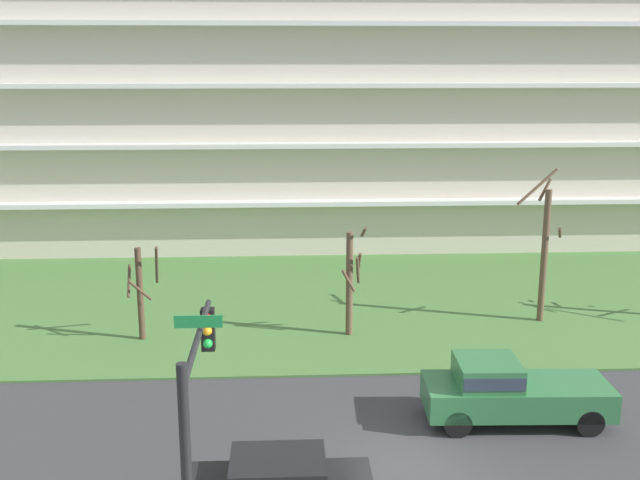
{
  "coord_description": "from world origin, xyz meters",
  "views": [
    {
      "loc": [
        -2.99,
        -17.53,
        10.43
      ],
      "look_at": [
        -1.83,
        6.0,
        4.78
      ],
      "focal_mm": 41.99,
      "sensor_mm": 36.0,
      "label": 1
    }
  ],
  "objects_px": {
    "pickup_green_near_left": "(509,390)",
    "tree_left": "(351,281)",
    "tree_far_left": "(141,291)",
    "traffic_signal_mast": "(197,429)",
    "tree_center": "(544,249)"
  },
  "relations": [
    {
      "from": "tree_far_left",
      "to": "traffic_signal_mast",
      "type": "height_order",
      "value": "traffic_signal_mast"
    },
    {
      "from": "tree_left",
      "to": "traffic_signal_mast",
      "type": "xyz_separation_m",
      "value": [
        -4.15,
        -14.95,
        1.72
      ]
    },
    {
      "from": "tree_left",
      "to": "tree_center",
      "type": "bearing_deg",
      "value": 9.18
    },
    {
      "from": "tree_center",
      "to": "tree_left",
      "type": "bearing_deg",
      "value": -170.82
    },
    {
      "from": "tree_center",
      "to": "pickup_green_near_left",
      "type": "xyz_separation_m",
      "value": [
        -3.9,
        -8.59,
        -2.05
      ]
    },
    {
      "from": "tree_left",
      "to": "pickup_green_near_left",
      "type": "bearing_deg",
      "value": -61.25
    },
    {
      "from": "pickup_green_near_left",
      "to": "tree_left",
      "type": "bearing_deg",
      "value": -59.24
    },
    {
      "from": "tree_far_left",
      "to": "pickup_green_near_left",
      "type": "relative_size",
      "value": 0.7
    },
    {
      "from": "traffic_signal_mast",
      "to": "tree_far_left",
      "type": "bearing_deg",
      "value": 104.35
    },
    {
      "from": "tree_far_left",
      "to": "tree_center",
      "type": "xyz_separation_m",
      "value": [
        15.86,
        1.38,
        1.08
      ]
    },
    {
      "from": "tree_far_left",
      "to": "tree_center",
      "type": "bearing_deg",
      "value": 4.97
    },
    {
      "from": "tree_center",
      "to": "traffic_signal_mast",
      "type": "height_order",
      "value": "tree_center"
    },
    {
      "from": "tree_far_left",
      "to": "traffic_signal_mast",
      "type": "xyz_separation_m",
      "value": [
        3.8,
        -14.85,
        1.99
      ]
    },
    {
      "from": "tree_far_left",
      "to": "tree_left",
      "type": "relative_size",
      "value": 0.86
    },
    {
      "from": "tree_far_left",
      "to": "tree_left",
      "type": "bearing_deg",
      "value": 0.73
    }
  ]
}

